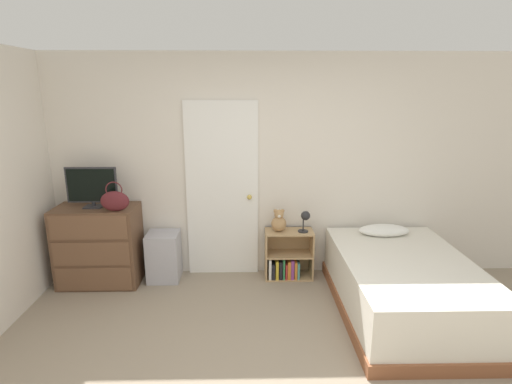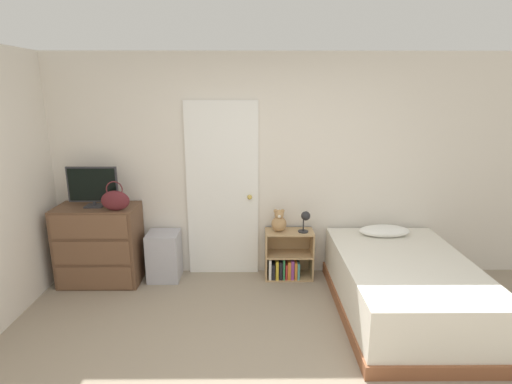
% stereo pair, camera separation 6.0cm
% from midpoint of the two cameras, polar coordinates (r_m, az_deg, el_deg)
% --- Properties ---
extents(wall_back, '(10.00, 0.06, 2.55)m').
position_cam_midpoint_polar(wall_back, '(4.60, -0.19, 3.49)').
color(wall_back, silver).
rests_on(wall_back, ground_plane).
extents(door_closed, '(0.82, 0.09, 2.04)m').
position_cam_midpoint_polar(door_closed, '(4.61, -5.20, 0.20)').
color(door_closed, white).
rests_on(door_closed, ground_plane).
extents(dresser, '(0.89, 0.49, 0.90)m').
position_cam_midpoint_polar(dresser, '(4.86, -21.84, -7.11)').
color(dresser, brown).
rests_on(dresser, ground_plane).
extents(tv, '(0.55, 0.16, 0.45)m').
position_cam_midpoint_polar(tv, '(4.67, -22.75, 0.73)').
color(tv, '#2D2D33').
rests_on(tv, dresser).
extents(handbag, '(0.30, 0.11, 0.32)m').
position_cam_midpoint_polar(handbag, '(4.47, -19.88, -1.17)').
color(handbag, '#591E23').
rests_on(handbag, dresser).
extents(storage_bin, '(0.36, 0.34, 0.56)m').
position_cam_midpoint_polar(storage_bin, '(4.79, -13.37, -8.93)').
color(storage_bin, '#ADADB7').
rests_on(storage_bin, ground_plane).
extents(bookshelf, '(0.55, 0.29, 0.57)m').
position_cam_midpoint_polar(bookshelf, '(4.75, 3.98, -9.62)').
color(bookshelf, tan).
rests_on(bookshelf, ground_plane).
extents(teddy_bear, '(0.17, 0.17, 0.26)m').
position_cam_midpoint_polar(teddy_bear, '(4.57, 2.91, -4.25)').
color(teddy_bear, tan).
rests_on(teddy_bear, bookshelf).
extents(desk_lamp, '(0.13, 0.13, 0.25)m').
position_cam_midpoint_polar(desk_lamp, '(4.55, 6.67, -3.67)').
color(desk_lamp, '#262628').
rests_on(desk_lamp, bookshelf).
extents(bed, '(1.25, 1.90, 0.68)m').
position_cam_midpoint_polar(bed, '(4.26, 20.01, -12.46)').
color(bed, brown).
rests_on(bed, ground_plane).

